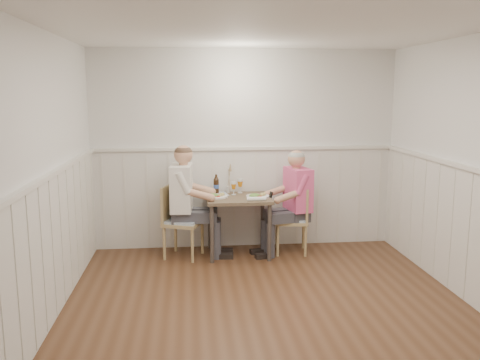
{
  "coord_description": "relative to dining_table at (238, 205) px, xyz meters",
  "views": [
    {
      "loc": [
        -0.73,
        -4.38,
        2.05
      ],
      "look_at": [
        -0.12,
        1.64,
        1.0
      ],
      "focal_mm": 38.0,
      "sensor_mm": 36.0,
      "label": 1
    }
  ],
  "objects": [
    {
      "name": "wainscot",
      "position": [
        0.12,
        -1.15,
        0.05
      ],
      "size": [
        4.0,
        4.49,
        1.34
      ],
      "color": "white",
      "rests_on": "ground"
    },
    {
      "name": "beer_glass_a",
      "position": [
        0.05,
        0.26,
        0.23
      ],
      "size": [
        0.07,
        0.07,
        0.18
      ],
      "color": "silver",
      "rests_on": "dining_table"
    },
    {
      "name": "chair_left",
      "position": [
        -0.75,
        -0.01,
        -0.15
      ],
      "size": [
        0.55,
        0.55,
        0.91
      ],
      "color": "#9A8059",
      "rests_on": "ground"
    },
    {
      "name": "room_shell",
      "position": [
        0.12,
        -1.84,
        0.88
      ],
      "size": [
        4.04,
        4.54,
        2.6
      ],
      "color": "white",
      "rests_on": "ground"
    },
    {
      "name": "beer_bottle",
      "position": [
        -0.27,
        0.22,
        0.22
      ],
      "size": [
        0.07,
        0.07,
        0.26
      ],
      "color": "black",
      "rests_on": "dining_table"
    },
    {
      "name": "diner_cream",
      "position": [
        -0.67,
        -0.02,
        -0.04
      ],
      "size": [
        0.69,
        0.48,
        1.44
      ],
      "color": "#3F3F47",
      "rests_on": "ground"
    },
    {
      "name": "beer_glass_b",
      "position": [
        -0.05,
        0.14,
        0.22
      ],
      "size": [
        0.07,
        0.07,
        0.17
      ],
      "color": "silver",
      "rests_on": "dining_table"
    },
    {
      "name": "man_in_pink",
      "position": [
        0.72,
        -0.0,
        -0.07
      ],
      "size": [
        0.68,
        0.49,
        1.36
      ],
      "color": "#3F3F47",
      "rests_on": "ground"
    },
    {
      "name": "gingham_mat",
      "position": [
        -0.29,
        0.18,
        0.11
      ],
      "size": [
        0.37,
        0.31,
        0.01
      ],
      "color": "#6183AD",
      "rests_on": "dining_table"
    },
    {
      "name": "dining_table",
      "position": [
        0.0,
        0.0,
        0.0
      ],
      "size": [
        0.8,
        0.7,
        0.75
      ],
      "color": "brown",
      "rests_on": "ground"
    },
    {
      "name": "grass_vase",
      "position": [
        -0.11,
        0.29,
        0.29
      ],
      "size": [
        0.05,
        0.05,
        0.4
      ],
      "color": "silver",
      "rests_on": "dining_table"
    },
    {
      "name": "chair_right",
      "position": [
        0.74,
        0.01,
        -0.17
      ],
      "size": [
        0.46,
        0.46,
        0.86
      ],
      "color": "#9A8059",
      "rests_on": "ground"
    },
    {
      "name": "rolled_napkin",
      "position": [
        0.19,
        -0.26,
        0.14
      ],
      "size": [
        0.23,
        0.05,
        0.05
      ],
      "color": "white",
      "rests_on": "dining_table"
    },
    {
      "name": "ground_plane",
      "position": [
        0.12,
        -1.84,
        -0.64
      ],
      "size": [
        4.5,
        4.5,
        0.0
      ],
      "primitive_type": "plane",
      "color": "#4C2D1A"
    },
    {
      "name": "plate_diner",
      "position": [
        -0.29,
        0.0,
        0.13
      ],
      "size": [
        0.29,
        0.29,
        0.07
      ],
      "color": "white",
      "rests_on": "dining_table"
    },
    {
      "name": "plate_man",
      "position": [
        0.23,
        -0.04,
        0.13
      ],
      "size": [
        0.29,
        0.29,
        0.07
      ],
      "color": "white",
      "rests_on": "dining_table"
    }
  ]
}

